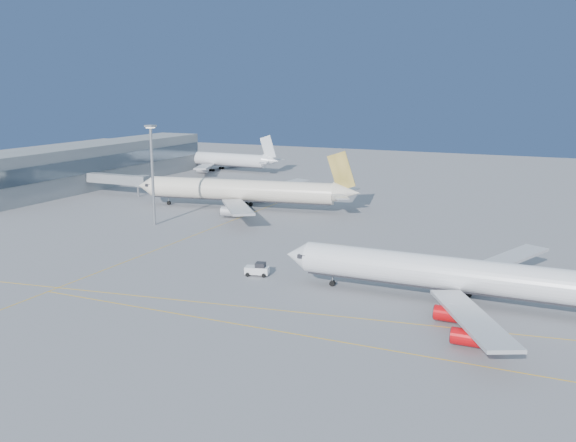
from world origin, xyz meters
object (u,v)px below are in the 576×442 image
object	(u,v)px
airliner_virgin	(465,276)
light_mast	(152,167)
pushback_tug	(258,269)
airliner_etihad	(245,191)
airliner_third	(217,159)

from	to	relation	value
airliner_virgin	light_mast	xyz separation A→B (m)	(-83.25, 29.35, 10.36)
airliner_virgin	pushback_tug	xyz separation A→B (m)	(-38.47, 0.32, -3.60)
airliner_etihad	pushback_tug	bearing A→B (deg)	-69.04
airliner_virgin	pushback_tug	world-z (taller)	airliner_virgin
airliner_third	pushback_tug	distance (m)	154.47
airliner_virgin	pushback_tug	size ratio (longest dim) A/B	13.07
pushback_tug	airliner_third	bearing A→B (deg)	109.73
airliner_virgin	pushback_tug	bearing A→B (deg)	179.51
airliner_etihad	light_mast	size ratio (longest dim) A/B	2.64
airliner_etihad	pushback_tug	size ratio (longest dim) A/B	13.83
airliner_virgin	airliner_third	distance (m)	178.73
airliner_etihad	light_mast	world-z (taller)	light_mast
airliner_virgin	light_mast	size ratio (longest dim) A/B	2.50
airliner_third	light_mast	distance (m)	108.21
airliner_virgin	airliner_etihad	bearing A→B (deg)	141.09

